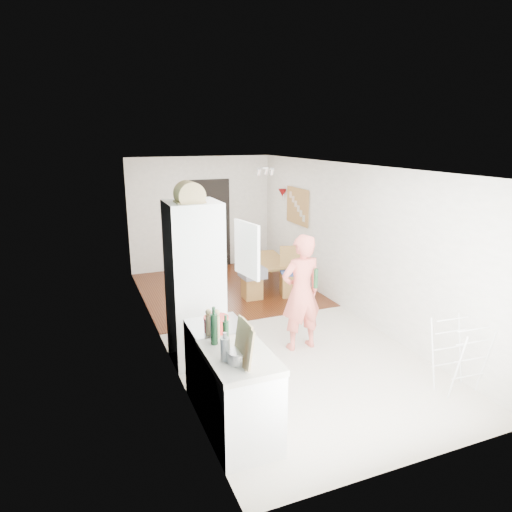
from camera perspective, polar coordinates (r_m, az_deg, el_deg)
room_shell at (r=7.01m, az=0.76°, el=0.93°), size 3.20×7.00×2.50m
floor at (r=7.41m, az=0.72°, el=-8.49°), size 3.20×7.00×0.01m
wood_floor_overlay at (r=9.03m, az=-3.82°, el=-4.11°), size 3.20×3.30×0.01m
sage_wall_panel at (r=4.53m, az=-8.03°, el=0.82°), size 0.02×3.00×1.30m
tile_splashback at (r=4.26m, az=-5.78°, el=-10.03°), size 0.02×1.90×0.50m
doorway_recess at (r=10.34m, az=-5.70°, el=3.99°), size 0.90×0.04×2.00m
base_cabinet at (r=4.69m, az=-2.03°, el=-17.52°), size 0.60×0.90×0.86m
worktop at (r=4.46m, az=-2.08°, el=-12.52°), size 0.62×0.92×0.06m
range_cooker at (r=5.30m, az=-4.89°, el=-13.34°), size 0.60×0.60×0.88m
cooker_top at (r=5.10m, az=-5.00°, el=-8.78°), size 0.60×0.60×0.04m
fridge_housing at (r=5.96m, az=-7.66°, el=-3.49°), size 0.66×0.66×2.15m
fridge_door at (r=5.73m, az=-1.15°, el=0.83°), size 0.14×0.56×0.70m
fridge_interior at (r=5.91m, az=-4.91°, el=1.22°), size 0.02×0.52×0.66m
pinboard at (r=9.30m, az=5.25°, el=6.22°), size 0.03×0.90×0.70m
pinboard_frame at (r=9.29m, az=5.17°, el=6.22°), size 0.00×0.94×0.74m
wall_sconce at (r=9.83m, az=3.33°, el=7.90°), size 0.18×0.18×0.16m
person at (r=6.32m, az=5.70°, el=-3.30°), size 0.73×0.50×1.95m
dining_table at (r=9.32m, az=1.25°, el=-2.13°), size 0.84×1.31×0.43m
dining_chair at (r=8.54m, az=4.46°, el=-2.03°), size 0.48×0.48×0.93m
stool at (r=8.44m, az=-0.51°, el=-3.99°), size 0.33×0.33×0.42m
grey_drape at (r=8.31m, az=-0.44°, el=-2.05°), size 0.44×0.44×0.19m
drying_rack at (r=5.95m, az=24.01°, el=-11.44°), size 0.47×0.43×0.87m
bread_bin at (r=5.61m, az=-8.34°, el=7.57°), size 0.41×0.39×0.18m
red_casserole at (r=4.91m, az=-5.00°, el=-8.45°), size 0.29×0.29×0.16m
steel_pan at (r=4.29m, az=-2.17°, el=-12.44°), size 0.22×0.22×0.11m
held_bottle at (r=6.24m, az=7.49°, el=-2.79°), size 0.06×0.06×0.27m
bottle_a at (r=4.59m, az=-5.26°, el=-9.11°), size 0.09×0.09×0.32m
bottle_b at (r=4.56m, az=-3.79°, el=-9.66°), size 0.07×0.07×0.26m
bottle_c at (r=4.30m, az=-3.87°, el=-11.52°), size 0.09×0.09×0.22m
pepper_mill_front at (r=4.74m, az=-4.94°, el=-8.79°), size 0.07×0.07×0.24m
pepper_mill_back at (r=4.81m, az=-5.93°, el=-8.56°), size 0.06×0.06×0.22m
chopping_boards at (r=4.17m, az=-1.50°, el=-10.86°), size 0.13×0.31×0.42m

